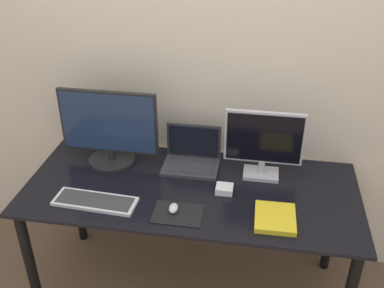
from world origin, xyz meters
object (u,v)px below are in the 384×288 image
Objects in this scene: power_brick at (224,189)px; mouse at (173,208)px; book at (275,218)px; laptop at (192,156)px; monitor_right at (264,143)px; keyboard at (95,201)px; monitor_left at (109,130)px.

mouse is at bearing -137.65° from power_brick.
laptop is at bearing 138.54° from book.
monitor_right is 5.88× the size of mouse.
monitor_right is 0.42m from book.
power_brick is (-0.25, 0.18, 0.00)m from book.
book is at bearing -77.91° from monitor_right.
mouse is at bearing -177.68° from book.
monitor_right is 0.41m from laptop.
book is at bearing -35.53° from power_brick.
mouse is at bearing -0.85° from keyboard.
mouse is (-0.02, -0.42, -0.03)m from laptop.
monitor_right is at bearing -6.11° from laptop.
keyboard is at bearing 179.15° from mouse.
laptop is at bearing 87.77° from mouse.
monitor_left reaches higher than monitor_right.
mouse reaches higher than power_brick.
keyboard is 1.92× the size of book.
power_brick is at bearing -134.02° from monitor_right.
book is at bearing -41.46° from laptop.
laptop reaches higher than book.
monitor_left is 0.47m from laptop.
laptop is at bearing 132.40° from power_brick.
keyboard is 0.64m from power_brick.
laptop is (-0.38, 0.04, -0.14)m from monitor_right.
monitor_right is at bearing 25.61° from keyboard.
book is (0.08, -0.36, -0.19)m from monitor_right.
monitor_right is 1.34× the size of laptop.
monitor_right reaches higher than mouse.
monitor_left is 1.29× the size of keyboard.
power_brick is at bearing 144.47° from book.
mouse is at bearing -92.23° from laptop.
power_brick is (0.22, 0.20, -0.01)m from mouse.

